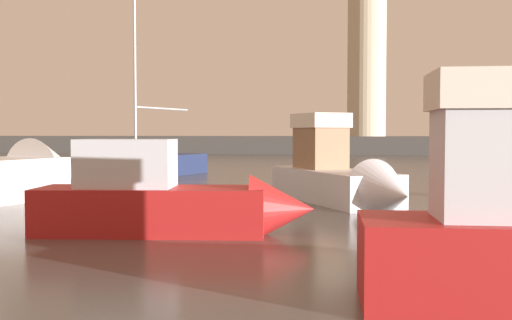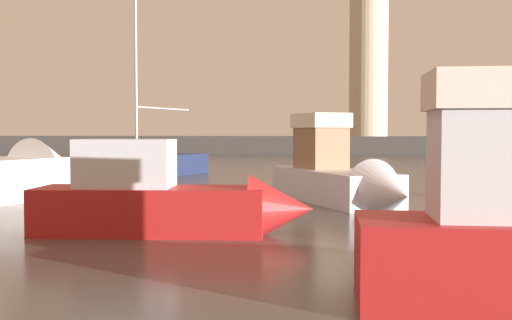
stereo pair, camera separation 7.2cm
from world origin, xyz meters
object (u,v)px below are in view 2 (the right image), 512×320
(motorboat_0, at_px, (343,177))
(mooring_buoy, at_px, (463,180))
(motorboat_2, at_px, (175,201))
(lighthouse, at_px, (369,42))
(sailboat_moored, at_px, (147,164))

(motorboat_0, distance_m, mooring_buoy, 4.49)
(motorboat_2, distance_m, mooring_buoy, 10.92)
(motorboat_0, height_order, mooring_buoy, motorboat_0)
(motorboat_0, xyz_separation_m, mooring_buoy, (3.80, 2.38, -0.23))
(lighthouse, xyz_separation_m, motorboat_0, (-1.73, -42.43, -10.17))
(motorboat_0, distance_m, sailboat_moored, 13.11)
(lighthouse, bearing_deg, mooring_buoy, -87.03)
(lighthouse, bearing_deg, motorboat_0, -92.33)
(lighthouse, xyz_separation_m, motorboat_2, (-5.05, -48.31, -10.26))
(lighthouse, xyz_separation_m, mooring_buoy, (2.08, -40.05, -10.39))
(lighthouse, relative_size, mooring_buoy, 17.94)
(sailboat_moored, relative_size, mooring_buoy, 12.51)
(motorboat_0, xyz_separation_m, sailboat_moored, (-9.29, 9.24, -0.19))
(motorboat_0, bearing_deg, sailboat_moored, 135.15)
(lighthouse, bearing_deg, motorboat_2, -95.97)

